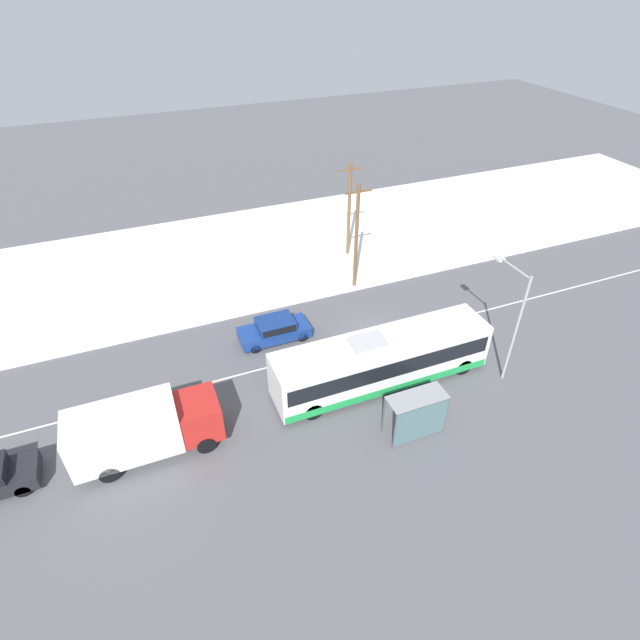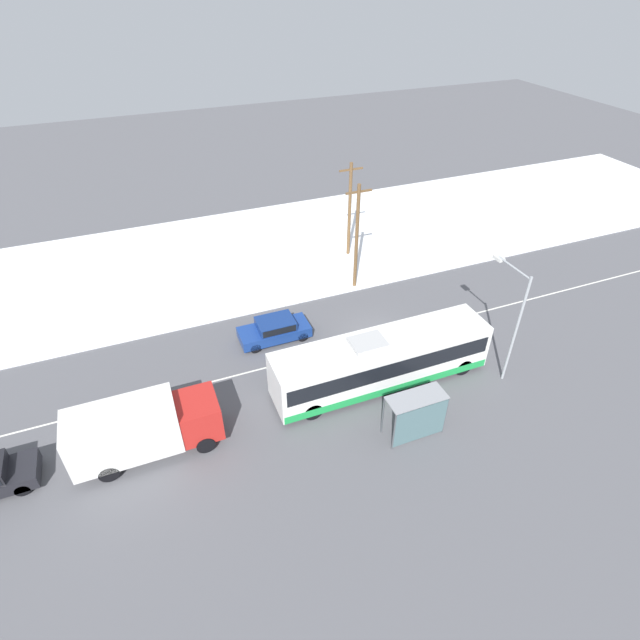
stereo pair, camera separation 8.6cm
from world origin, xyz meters
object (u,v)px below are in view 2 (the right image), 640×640
(city_bus, at_px, (381,360))
(bus_shelter, at_px, (418,412))
(streetlamp, at_px, (512,310))
(sedan_car, at_px, (275,329))
(utility_pole_roadside, at_px, (357,236))
(utility_pole_snowlot, at_px, (350,209))
(box_truck, at_px, (142,428))
(pedestrian_at_stop, at_px, (407,404))

(city_bus, bearing_deg, bus_shelter, -92.64)
(city_bus, relative_size, streetlamp, 1.82)
(sedan_car, distance_m, utility_pole_roadside, 8.46)
(utility_pole_roadside, distance_m, utility_pole_snowlot, 4.65)
(city_bus, relative_size, box_truck, 1.78)
(sedan_car, height_order, bus_shelter, bus_shelter)
(pedestrian_at_stop, distance_m, utility_pole_roadside, 12.82)
(utility_pole_roadside, bearing_deg, utility_pole_snowlot, 71.22)
(city_bus, relative_size, sedan_car, 2.81)
(pedestrian_at_stop, relative_size, streetlamp, 0.24)
(box_truck, bearing_deg, bus_shelter, -17.74)
(utility_pole_roadside, bearing_deg, streetlamp, -71.67)
(bus_shelter, xyz_separation_m, utility_pole_snowlot, (4.50, 17.77, 2.14))
(sedan_car, height_order, utility_pole_snowlot, utility_pole_snowlot)
(pedestrian_at_stop, xyz_separation_m, utility_pole_roadside, (2.81, 12.15, 2.98))
(utility_pole_roadside, relative_size, utility_pole_snowlot, 1.03)
(pedestrian_at_stop, bearing_deg, bus_shelter, -98.56)
(bus_shelter, distance_m, utility_pole_roadside, 13.89)
(city_bus, bearing_deg, utility_pole_roadside, 73.18)
(streetlamp, bearing_deg, bus_shelter, -160.35)
(box_truck, distance_m, bus_shelter, 12.76)
(bus_shelter, bearing_deg, city_bus, 87.36)
(sedan_car, bearing_deg, bus_shelter, 112.10)
(bus_shelter, relative_size, utility_pole_snowlot, 0.39)
(box_truck, height_order, sedan_car, box_truck)
(box_truck, xyz_separation_m, streetlamp, (18.79, -1.51, 2.63))
(pedestrian_at_stop, height_order, utility_pole_snowlot, utility_pole_snowlot)
(city_bus, height_order, streetlamp, streetlamp)
(sedan_car, distance_m, pedestrian_at_stop, 9.54)
(sedan_car, xyz_separation_m, bus_shelter, (3.98, -9.80, 0.91))
(box_truck, distance_m, utility_pole_roadside, 18.02)
(streetlamp, distance_m, utility_pole_snowlot, 15.56)
(city_bus, bearing_deg, box_truck, -179.15)
(box_truck, relative_size, sedan_car, 1.58)
(streetlamp, xyz_separation_m, utility_pole_snowlot, (-2.15, 15.40, -0.41))
(streetlamp, xyz_separation_m, utility_pole_roadside, (-3.64, 11.00, -0.29))
(box_truck, bearing_deg, pedestrian_at_stop, -12.19)
(box_truck, bearing_deg, streetlamp, -4.61)
(bus_shelter, bearing_deg, streetlamp, 19.65)
(city_bus, relative_size, utility_pole_snowlot, 1.64)
(sedan_car, xyz_separation_m, utility_pole_snowlot, (8.48, 7.97, 3.05))
(utility_pole_snowlot, bearing_deg, streetlamp, -82.07)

